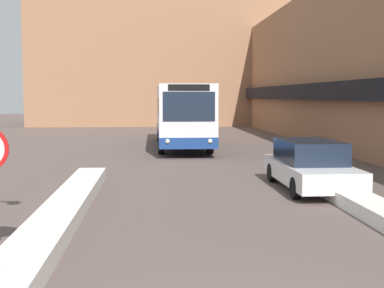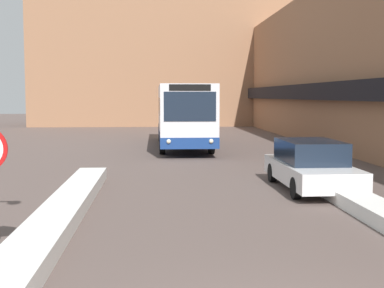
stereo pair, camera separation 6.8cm
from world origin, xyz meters
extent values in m
cube|color=#996B4C|center=(10.00, 24.00, 4.49)|extent=(5.00, 60.00, 8.98)
cube|color=black|center=(7.25, 24.00, 3.05)|extent=(0.50, 60.00, 0.90)
cube|color=#996B4C|center=(0.00, 47.25, 7.17)|extent=(26.00, 8.00, 14.33)
cube|color=silver|center=(-3.60, 6.78, 0.19)|extent=(0.90, 12.36, 0.37)
cube|color=silver|center=(0.05, 24.23, 1.91)|extent=(2.62, 12.16, 2.90)
cube|color=navy|center=(0.05, 24.23, 0.72)|extent=(2.64, 12.18, 0.51)
cube|color=#192333|center=(0.05, 24.23, 2.32)|extent=(2.64, 11.18, 0.80)
cube|color=#192333|center=(0.05, 18.14, 2.35)|extent=(2.30, 0.03, 1.30)
cube|color=black|center=(0.05, 18.14, 3.18)|extent=(1.83, 0.03, 0.28)
sphere|color=#F2EAC6|center=(-0.89, 18.13, 0.82)|extent=(0.20, 0.20, 0.20)
sphere|color=#F2EAC6|center=(0.99, 18.13, 0.82)|extent=(0.20, 0.20, 0.20)
cylinder|color=black|center=(-1.14, 20.46, 0.55)|extent=(0.28, 1.10, 1.10)
cylinder|color=black|center=(1.24, 20.46, 0.55)|extent=(0.28, 1.10, 1.10)
cylinder|color=black|center=(-1.14, 28.00, 0.55)|extent=(0.28, 1.10, 1.10)
cylinder|color=black|center=(1.24, 28.00, 0.55)|extent=(0.28, 1.10, 1.10)
cube|color=silver|center=(3.20, 10.35, 0.53)|extent=(1.86, 4.77, 0.57)
cube|color=#192333|center=(3.20, 10.46, 1.14)|extent=(1.63, 2.62, 0.66)
cylinder|color=black|center=(4.05, 8.87, 0.30)|extent=(0.20, 0.61, 0.61)
cylinder|color=black|center=(2.35, 8.87, 0.30)|extent=(0.20, 0.61, 0.61)
cylinder|color=black|center=(4.05, 11.82, 0.30)|extent=(0.20, 0.61, 0.61)
cylinder|color=black|center=(2.35, 11.82, 0.30)|extent=(0.20, 0.61, 0.61)
camera|label=1|loc=(-1.54, -5.32, 2.82)|focal=50.00mm
camera|label=2|loc=(-1.47, -5.32, 2.82)|focal=50.00mm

